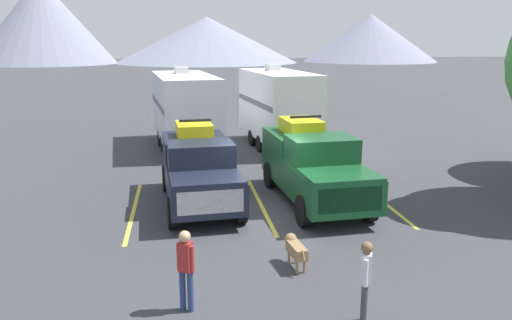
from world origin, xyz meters
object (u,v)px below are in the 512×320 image
object	(u,v)px
pickup_truck_a	(199,167)
camper_trailer_a	(185,106)
camper_trailer_b	(278,105)
person_a	(365,277)
pickup_truck_b	(313,163)
person_b	(186,265)
dog	(295,248)

from	to	relation	value
pickup_truck_a	camper_trailer_a	distance (m)	8.52
camper_trailer_b	camper_trailer_a	bearing A→B (deg)	172.16
camper_trailer_b	person_a	distance (m)	15.43
pickup_truck_b	person_a	distance (m)	7.24
pickup_truck_b	pickup_truck_a	bearing A→B (deg)	175.63
person_b	camper_trailer_b	bearing A→B (deg)	72.35
camper_trailer_a	person_b	xyz separation A→B (m)	(-0.24, -14.99, -1.04)
pickup_truck_a	pickup_truck_b	size ratio (longest dim) A/B	0.92
camper_trailer_b	person_b	world-z (taller)	camper_trailer_b
person_a	camper_trailer_b	bearing A→B (deg)	84.80
camper_trailer_b	pickup_truck_b	bearing A→B (deg)	-93.30
pickup_truck_a	camper_trailer_b	size ratio (longest dim) A/B	0.73
camper_trailer_b	dog	bearing A→B (deg)	-99.32
camper_trailer_a	person_a	distance (m)	16.23
pickup_truck_b	person_a	world-z (taller)	pickup_truck_b
pickup_truck_b	camper_trailer_b	bearing A→B (deg)	86.70
pickup_truck_a	camper_trailer_b	world-z (taller)	camper_trailer_b
pickup_truck_a	person_a	xyz separation A→B (m)	(2.67, -7.45, -0.25)
person_a	dog	xyz separation A→B (m)	(-0.71, 2.52, -0.47)
camper_trailer_b	person_b	distance (m)	15.14
pickup_truck_a	pickup_truck_b	distance (m)	3.61
person_a	dog	distance (m)	2.66
camper_trailer_b	person_b	bearing A→B (deg)	-107.65
pickup_truck_a	person_b	world-z (taller)	pickup_truck_a
camper_trailer_a	person_a	bearing A→B (deg)	-79.52
pickup_truck_a	person_b	xyz separation A→B (m)	(-0.51, -6.51, -0.23)
person_b	dog	world-z (taller)	person_b
pickup_truck_a	pickup_truck_b	world-z (taller)	pickup_truck_b
person_a	person_b	world-z (taller)	person_b
pickup_truck_a	camper_trailer_b	distance (m)	8.91
person_b	dog	size ratio (longest dim) A/B	1.56
camper_trailer_a	camper_trailer_b	world-z (taller)	camper_trailer_b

